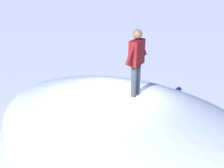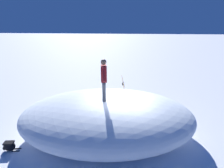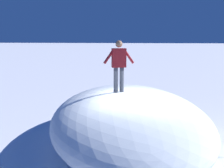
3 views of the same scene
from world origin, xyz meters
The scene contains 4 objects.
ground centered at (0.00, 0.00, 0.00)m, with size 240.00×240.00×0.00m, color white.
snow_mound centered at (0.11, -0.59, 0.90)m, with size 7.54×5.06×1.79m, color white.
snowboarder_standing centered at (0.46, -0.64, 2.75)m, with size 1.01×0.33×1.67m.
backpack_far centered at (1.89, -4.14, 0.20)m, with size 0.36×0.67×0.39m.
Camera 3 is at (-0.07, 7.45, 3.61)m, focal length 40.44 mm.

